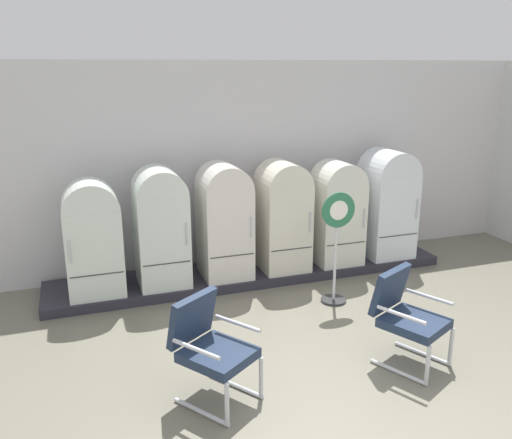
# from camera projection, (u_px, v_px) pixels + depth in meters

# --- Properties ---
(ground) EXTENTS (12.00, 10.00, 0.05)m
(ground) POSITION_uv_depth(u_px,v_px,m) (359.00, 400.00, 4.80)
(ground) COLOR slate
(back_wall) EXTENTS (11.76, 0.12, 2.94)m
(back_wall) POSITION_uv_depth(u_px,v_px,m) (237.00, 165.00, 7.70)
(back_wall) COLOR silver
(back_wall) RESTS_ON ground
(display_plinth) EXTENTS (5.55, 0.95, 0.12)m
(display_plinth) POSITION_uv_depth(u_px,v_px,m) (251.00, 272.00, 7.52)
(display_plinth) COLOR #2B2933
(display_plinth) RESTS_ON ground
(refrigerator_0) EXTENTS (0.67, 0.61, 1.43)m
(refrigerator_0) POSITION_uv_depth(u_px,v_px,m) (93.00, 236.00, 6.50)
(refrigerator_0) COLOR silver
(refrigerator_0) RESTS_ON display_plinth
(refrigerator_1) EXTENTS (0.64, 0.70, 1.53)m
(refrigerator_1) POSITION_uv_depth(u_px,v_px,m) (161.00, 223.00, 6.79)
(refrigerator_1) COLOR silver
(refrigerator_1) RESTS_ON display_plinth
(refrigerator_2) EXTENTS (0.63, 0.72, 1.53)m
(refrigerator_2) POSITION_uv_depth(u_px,v_px,m) (224.00, 217.00, 7.07)
(refrigerator_2) COLOR silver
(refrigerator_2) RESTS_ON display_plinth
(refrigerator_3) EXTENTS (0.63, 0.71, 1.51)m
(refrigerator_3) POSITION_uv_depth(u_px,v_px,m) (283.00, 213.00, 7.33)
(refrigerator_3) COLOR silver
(refrigerator_3) RESTS_ON display_plinth
(refrigerator_4) EXTENTS (0.64, 0.64, 1.47)m
(refrigerator_4) POSITION_uv_depth(u_px,v_px,m) (337.00, 210.00, 7.56)
(refrigerator_4) COLOR silver
(refrigerator_4) RESTS_ON display_plinth
(refrigerator_5) EXTENTS (0.68, 0.72, 1.58)m
(refrigerator_5) POSITION_uv_depth(u_px,v_px,m) (387.00, 200.00, 7.85)
(refrigerator_5) COLOR white
(refrigerator_5) RESTS_ON display_plinth
(armchair_left) EXTENTS (0.82, 0.85, 0.95)m
(armchair_left) POSITION_uv_depth(u_px,v_px,m) (210.00, 344.00, 4.67)
(armchair_left) COLOR silver
(armchair_left) RESTS_ON ground
(armchair_right) EXTENTS (0.78, 0.84, 0.95)m
(armchair_right) POSITION_uv_depth(u_px,v_px,m) (406.00, 313.00, 5.25)
(armchair_right) COLOR silver
(armchair_right) RESTS_ON ground
(sign_stand) EXTENTS (0.44, 0.32, 1.42)m
(sign_stand) POSITION_uv_depth(u_px,v_px,m) (336.00, 251.00, 6.55)
(sign_stand) COLOR #2D2D30
(sign_stand) RESTS_ON ground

